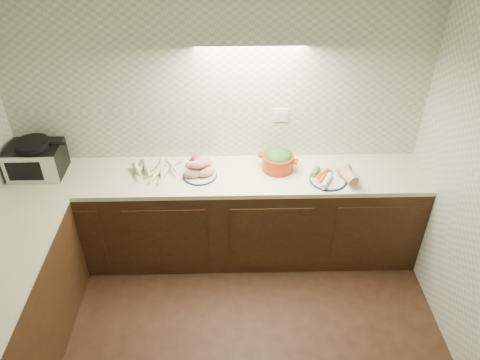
{
  "coord_description": "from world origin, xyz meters",
  "views": [
    {
      "loc": [
        0.11,
        -1.82,
        3.21
      ],
      "look_at": [
        0.18,
        1.25,
        1.02
      ],
      "focal_mm": 35.0,
      "sensor_mm": 36.0,
      "label": 1
    }
  ],
  "objects_px": {
    "onion_bowl": "(198,163)",
    "parsnip_pile": "(153,172)",
    "dutch_oven": "(278,160)",
    "sweet_potato_plate": "(199,169)",
    "toaster_oven": "(36,159)",
    "veg_plate": "(336,174)"
  },
  "relations": [
    {
      "from": "toaster_oven",
      "to": "onion_bowl",
      "type": "bearing_deg",
      "value": 1.85
    },
    {
      "from": "parsnip_pile",
      "to": "dutch_oven",
      "type": "distance_m",
      "value": 1.09
    },
    {
      "from": "sweet_potato_plate",
      "to": "onion_bowl",
      "type": "relative_size",
      "value": 1.74
    },
    {
      "from": "veg_plate",
      "to": "parsnip_pile",
      "type": "bearing_deg",
      "value": 176.62
    },
    {
      "from": "onion_bowl",
      "to": "dutch_oven",
      "type": "height_order",
      "value": "dutch_oven"
    },
    {
      "from": "onion_bowl",
      "to": "parsnip_pile",
      "type": "bearing_deg",
      "value": -163.93
    },
    {
      "from": "dutch_oven",
      "to": "onion_bowl",
      "type": "bearing_deg",
      "value": -161.82
    },
    {
      "from": "toaster_oven",
      "to": "veg_plate",
      "type": "relative_size",
      "value": 1.14
    },
    {
      "from": "toaster_oven",
      "to": "sweet_potato_plate",
      "type": "relative_size",
      "value": 1.51
    },
    {
      "from": "parsnip_pile",
      "to": "sweet_potato_plate",
      "type": "distance_m",
      "value": 0.41
    },
    {
      "from": "toaster_oven",
      "to": "dutch_oven",
      "type": "distance_m",
      "value": 2.07
    },
    {
      "from": "sweet_potato_plate",
      "to": "onion_bowl",
      "type": "distance_m",
      "value": 0.13
    },
    {
      "from": "parsnip_pile",
      "to": "sweet_potato_plate",
      "type": "bearing_deg",
      "value": -2.33
    },
    {
      "from": "dutch_oven",
      "to": "sweet_potato_plate",
      "type": "bearing_deg",
      "value": -151.22
    },
    {
      "from": "veg_plate",
      "to": "sweet_potato_plate",
      "type": "bearing_deg",
      "value": 176.26
    },
    {
      "from": "parsnip_pile",
      "to": "onion_bowl",
      "type": "height_order",
      "value": "onion_bowl"
    },
    {
      "from": "sweet_potato_plate",
      "to": "dutch_oven",
      "type": "bearing_deg",
      "value": 7.27
    },
    {
      "from": "toaster_oven",
      "to": "onion_bowl",
      "type": "distance_m",
      "value": 1.38
    },
    {
      "from": "onion_bowl",
      "to": "sweet_potato_plate",
      "type": "bearing_deg",
      "value": -80.98
    },
    {
      "from": "parsnip_pile",
      "to": "onion_bowl",
      "type": "relative_size",
      "value": 2.88
    },
    {
      "from": "onion_bowl",
      "to": "veg_plate",
      "type": "xyz_separation_m",
      "value": [
        1.18,
        -0.2,
        0.0
      ]
    },
    {
      "from": "sweet_potato_plate",
      "to": "veg_plate",
      "type": "xyz_separation_m",
      "value": [
        1.16,
        -0.08,
        -0.02
      ]
    }
  ]
}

